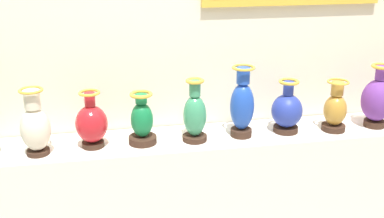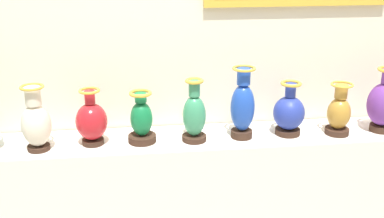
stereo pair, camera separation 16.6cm
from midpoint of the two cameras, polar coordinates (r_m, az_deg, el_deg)
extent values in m
cube|color=silver|center=(2.90, 1.67, -10.94)|extent=(3.28, 0.39, 0.82)
cube|color=beige|center=(2.78, 1.08, 10.84)|extent=(5.56, 0.10, 2.92)
cylinder|color=#382319|center=(2.65, -16.44, -4.53)|extent=(0.12, 0.12, 0.03)
ellipsoid|color=beige|center=(2.61, -16.71, -1.96)|extent=(0.16, 0.16, 0.23)
cylinder|color=beige|center=(2.55, -17.07, 1.50)|extent=(0.08, 0.08, 0.10)
torus|color=gold|center=(2.54, -17.18, 2.56)|extent=(0.13, 0.13, 0.01)
cylinder|color=#382319|center=(2.66, -10.21, -3.92)|extent=(0.12, 0.12, 0.03)
ellipsoid|color=red|center=(2.61, -10.36, -1.53)|extent=(0.17, 0.17, 0.21)
cylinder|color=red|center=(2.57, -10.55, 1.40)|extent=(0.06, 0.06, 0.07)
torus|color=gold|center=(2.55, -10.60, 2.19)|extent=(0.11, 0.11, 0.02)
cylinder|color=#382319|center=(2.65, -4.30, -3.60)|extent=(0.16, 0.16, 0.04)
ellipsoid|color=#14723D|center=(2.61, -4.37, -1.20)|extent=(0.12, 0.12, 0.20)
cylinder|color=#14723D|center=(2.56, -4.44, 1.38)|extent=(0.06, 0.06, 0.05)
torus|color=gold|center=(2.56, -4.46, 1.91)|extent=(0.13, 0.13, 0.02)
cylinder|color=#382319|center=(2.66, 2.06, -3.54)|extent=(0.14, 0.14, 0.03)
ellipsoid|color=#388C60|center=(2.61, 2.10, -0.86)|extent=(0.13, 0.13, 0.24)
cylinder|color=#388C60|center=(2.56, 2.14, 2.51)|extent=(0.06, 0.06, 0.09)
torus|color=gold|center=(2.55, 2.15, 3.43)|extent=(0.10, 0.10, 0.02)
cylinder|color=#382319|center=(2.73, 7.79, -3.00)|extent=(0.12, 0.12, 0.04)
ellipsoid|color=#1E47B2|center=(2.67, 7.95, 0.15)|extent=(0.14, 0.14, 0.28)
cylinder|color=#1E47B2|center=(2.62, 8.14, 3.93)|extent=(0.08, 0.08, 0.09)
torus|color=gold|center=(2.60, 8.19, 4.89)|extent=(0.13, 0.13, 0.01)
cylinder|color=#382319|center=(2.82, 13.21, -2.68)|extent=(0.15, 0.15, 0.03)
ellipsoid|color=#263899|center=(2.78, 13.40, -0.48)|extent=(0.18, 0.18, 0.20)
cylinder|color=#263899|center=(2.74, 13.62, 2.23)|extent=(0.06, 0.06, 0.08)
torus|color=gold|center=(2.73, 13.69, 3.02)|extent=(0.12, 0.12, 0.02)
cylinder|color=#382319|center=(2.90, 18.80, -2.57)|extent=(0.14, 0.14, 0.04)
ellipsoid|color=#B27F2D|center=(2.87, 19.04, -0.52)|extent=(0.13, 0.13, 0.19)
cylinder|color=#B27F2D|center=(2.82, 19.34, 2.02)|extent=(0.07, 0.07, 0.08)
torus|color=gold|center=(2.81, 19.43, 2.80)|extent=(0.13, 0.13, 0.01)
cylinder|color=#382319|center=(3.04, 23.40, -2.13)|extent=(0.12, 0.12, 0.04)
ellipsoid|color=#6B3393|center=(2.99, 23.78, 0.51)|extent=(0.19, 0.19, 0.26)
camera|label=1|loc=(0.08, -88.20, 0.64)|focal=43.81mm
camera|label=2|loc=(0.08, 91.80, -0.64)|focal=43.81mm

